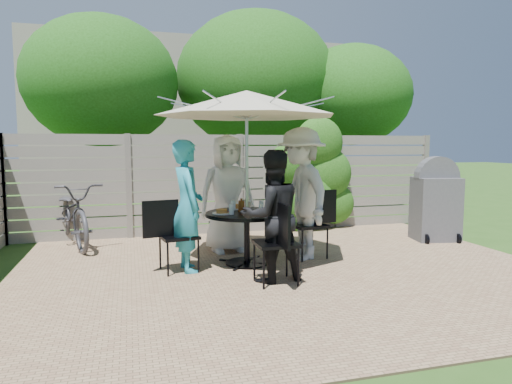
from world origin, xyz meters
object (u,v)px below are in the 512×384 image
object	(u,v)px
plate_back	(238,207)
glass_front	(261,209)
plate_front	(257,214)
chair_left	(178,251)
patio_table	(247,228)
umbrella	(247,104)
syrup_jug	(241,206)
glass_left	(231,209)
glass_back	(233,205)
coffee_cup	(248,206)
bbq_grill	(436,203)
person_back	(227,194)
plate_left	(222,212)
person_right	(301,194)
chair_right	(309,238)
chair_front	(276,260)
bicycle	(73,214)
chair_back	(225,234)
person_left	(187,206)
glass_right	(261,205)
plate_right	(271,209)

from	to	relation	value
plate_back	glass_front	world-z (taller)	glass_front
plate_front	chair_left	bearing A→B (deg)	166.49
patio_table	umbrella	distance (m)	1.69
chair_left	glass_front	size ratio (longest dim) A/B	6.86
syrup_jug	glass_left	bearing A→B (deg)	-135.31
glass_back	chair_left	bearing A→B (deg)	-156.29
coffee_cup	bbq_grill	distance (m)	3.47
plate_back	glass_back	world-z (taller)	glass_back
person_back	plate_left	world-z (taller)	person_back
person_right	glass_left	distance (m)	1.10
glass_left	bbq_grill	size ratio (longest dim) A/B	0.10
person_back	chair_right	world-z (taller)	person_back
chair_left	person_right	world-z (taller)	person_right
chair_right	plate_back	xyz separation A→B (m)	(-1.00, 0.24, 0.46)
bbq_grill	plate_back	bearing A→B (deg)	-164.25
chair_front	bicycle	xyz separation A→B (m)	(-2.56, 2.83, 0.23)
chair_back	syrup_jug	distance (m)	1.07
glass_back	syrup_jug	world-z (taller)	syrup_jug
glass_back	coffee_cup	size ratio (longest dim) A/B	1.17
person_right	plate_back	bearing A→B (deg)	-113.45
person_back	person_left	world-z (taller)	person_back
person_left	chair_front	distance (m)	1.39
chair_front	glass_left	size ratio (longest dim) A/B	7.18
person_back	chair_left	size ratio (longest dim) A/B	1.89
syrup_jug	plate_back	bearing A→B (deg)	85.93
plate_back	bbq_grill	bearing A→B (deg)	4.90
person_left	chair_right	distance (m)	1.88
syrup_jug	chair_left	bearing A→B (deg)	-169.91
patio_table	chair_right	xyz separation A→B (m)	(0.96, 0.12, -0.21)
chair_right	bicycle	xyz separation A→B (m)	(-3.41, 1.76, 0.23)
patio_table	person_left	size ratio (longest dim) A/B	0.72
glass_front	syrup_jug	xyz separation A→B (m)	(-0.20, 0.29, 0.01)
plate_back	glass_left	size ratio (longest dim) A/B	1.86
chair_right	bbq_grill	size ratio (longest dim) A/B	0.68
chair_left	glass_right	distance (m)	1.33
plate_back	bbq_grill	distance (m)	3.58
person_right	bbq_grill	bearing A→B (deg)	94.93
chair_left	bicycle	distance (m)	2.50
coffee_cup	bicycle	size ratio (longest dim) A/B	0.06
plate_left	plate_front	size ratio (longest dim) A/B	1.00
chair_left	glass_back	bearing A→B (deg)	13.71
patio_table	glass_back	bearing A→B (deg)	118.88
glass_back	syrup_jug	bearing A→B (deg)	-71.03
chair_back	person_right	world-z (taller)	person_right
patio_table	glass_front	distance (m)	0.41
plate_front	bicycle	world-z (taller)	bicycle
plate_front	bbq_grill	xyz separation A→B (m)	(3.47, 1.02, -0.10)
plate_right	bbq_grill	world-z (taller)	bbq_grill
person_right	bicycle	distance (m)	3.75
chair_left	glass_right	xyz separation A→B (m)	(1.20, 0.25, 0.52)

